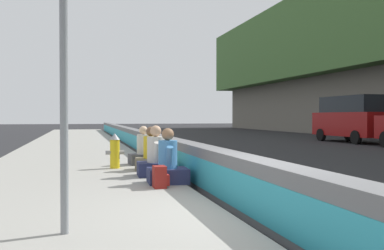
# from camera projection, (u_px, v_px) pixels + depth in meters

# --- Properties ---
(ground_plane) EXTENTS (160.00, 160.00, 0.00)m
(ground_plane) POSITION_uv_depth(u_px,v_px,m) (262.00, 222.00, 6.17)
(ground_plane) COLOR #232326
(ground_plane) RESTS_ON ground
(sidewalk_strip) EXTENTS (80.00, 4.40, 0.14)m
(sidewalk_strip) POSITION_uv_depth(u_px,v_px,m) (61.00, 229.00, 5.52)
(sidewalk_strip) COLOR gray
(sidewalk_strip) RESTS_ON ground_plane
(jersey_barrier) EXTENTS (76.00, 0.45, 0.85)m
(jersey_barrier) POSITION_uv_depth(u_px,v_px,m) (262.00, 191.00, 6.16)
(jersey_barrier) COLOR slate
(jersey_barrier) RESTS_ON ground_plane
(route_sign_post) EXTENTS (0.44, 0.09, 3.60)m
(route_sign_post) POSITION_uv_depth(u_px,v_px,m) (64.00, 47.00, 4.98)
(route_sign_post) COLOR gray
(route_sign_post) RESTS_ON sidewalk_strip
(fire_hydrant) EXTENTS (0.26, 0.46, 0.88)m
(fire_hydrant) POSITION_uv_depth(u_px,v_px,m) (115.00, 150.00, 11.31)
(fire_hydrant) COLOR gold
(fire_hydrant) RESTS_ON sidewalk_strip
(seated_person_foreground) EXTENTS (0.69, 0.80, 1.08)m
(seated_person_foreground) POSITION_uv_depth(u_px,v_px,m) (168.00, 166.00, 8.81)
(seated_person_foreground) COLOR #23284C
(seated_person_foreground) RESTS_ON sidewalk_strip
(seated_person_middle) EXTENTS (0.71, 0.83, 1.11)m
(seated_person_middle) POSITION_uv_depth(u_px,v_px,m) (156.00, 160.00, 9.90)
(seated_person_middle) COLOR #23284C
(seated_person_middle) RESTS_ON sidewalk_strip
(seated_person_rear) EXTENTS (0.75, 0.85, 1.06)m
(seated_person_rear) POSITION_uv_depth(u_px,v_px,m) (151.00, 156.00, 11.00)
(seated_person_rear) COLOR #706651
(seated_person_rear) RESTS_ON sidewalk_strip
(seated_person_far) EXTENTS (0.70, 0.80, 1.04)m
(seated_person_far) POSITION_uv_depth(u_px,v_px,m) (143.00, 152.00, 12.26)
(seated_person_far) COLOR #424247
(seated_person_far) RESTS_ON sidewalk_strip
(backpack) EXTENTS (0.32, 0.28, 0.40)m
(backpack) POSITION_uv_depth(u_px,v_px,m) (160.00, 177.00, 8.24)
(backpack) COLOR maroon
(backpack) RESTS_ON sidewalk_strip
(parked_car_fourth) EXTENTS (5.16, 2.24, 2.56)m
(parked_car_fourth) POSITION_uv_depth(u_px,v_px,m) (353.00, 118.00, 24.88)
(parked_car_fourth) COLOR maroon
(parked_car_fourth) RESTS_ON ground_plane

